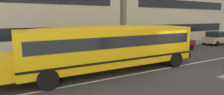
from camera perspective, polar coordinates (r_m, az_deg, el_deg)
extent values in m
plane|color=#38383D|center=(13.13, 17.99, -5.92)|extent=(400.00, 400.00, 0.00)
cube|color=gray|center=(18.92, 1.07, -0.90)|extent=(120.00, 3.00, 0.01)
cube|color=silver|center=(13.13, 17.99, -5.91)|extent=(110.00, 0.16, 0.01)
cube|color=yellow|center=(11.39, 0.43, 0.50)|extent=(11.02, 2.56, 2.20)
cube|color=black|center=(15.05, 19.30, -1.44)|extent=(0.21, 2.50, 0.36)
cube|color=black|center=(11.33, 0.43, 2.48)|extent=(10.36, 2.60, 0.64)
cube|color=black|center=(11.50, 0.43, -2.71)|extent=(11.04, 2.59, 0.12)
ellipsoid|color=yellow|center=(11.27, 0.44, 6.04)|extent=(10.58, 2.36, 0.36)
cylinder|color=red|center=(11.56, -18.61, -0.41)|extent=(0.44, 0.44, 0.03)
cylinder|color=black|center=(9.11, -19.30, -9.39)|extent=(1.00, 0.29, 1.00)
cylinder|color=black|center=(11.49, -21.44, -5.67)|extent=(1.00, 0.29, 1.00)
cylinder|color=black|center=(13.24, 19.22, -3.63)|extent=(1.00, 0.29, 1.00)
cylinder|color=black|center=(14.98, 12.11, -1.87)|extent=(1.00, 0.29, 1.00)
cube|color=#C1B28E|center=(26.56, 29.84, 2.21)|extent=(3.94, 1.79, 0.70)
cube|color=black|center=(26.38, 29.79, 3.63)|extent=(2.24, 1.61, 0.64)
cylinder|color=black|center=(28.14, 29.60, 1.83)|extent=(0.60, 0.19, 0.60)
cylinder|color=black|center=(25.93, 26.73, 1.52)|extent=(0.60, 0.19, 0.60)
cylinder|color=black|center=(25.06, 29.98, 1.04)|extent=(0.60, 0.19, 0.60)
cube|color=maroon|center=(20.33, 19.29, 1.13)|extent=(3.98, 1.88, 0.70)
cube|color=black|center=(20.14, 19.10, 2.99)|extent=(2.27, 1.66, 0.64)
cylinder|color=black|center=(21.89, 20.04, 0.70)|extent=(0.61, 0.21, 0.60)
cylinder|color=black|center=(20.77, 23.43, 0.07)|extent=(0.61, 0.21, 0.60)
cylinder|color=black|center=(20.09, 14.92, 0.24)|extent=(0.61, 0.21, 0.60)
cylinder|color=black|center=(18.87, 18.32, -0.49)|extent=(0.61, 0.21, 0.60)
cube|color=black|center=(17.86, -19.77, 4.15)|extent=(13.36, 0.04, 1.10)
cube|color=black|center=(27.89, 21.76, 5.67)|extent=(16.51, 0.04, 1.10)
cube|color=black|center=(27.92, 22.16, 12.23)|extent=(16.51, 0.04, 1.10)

